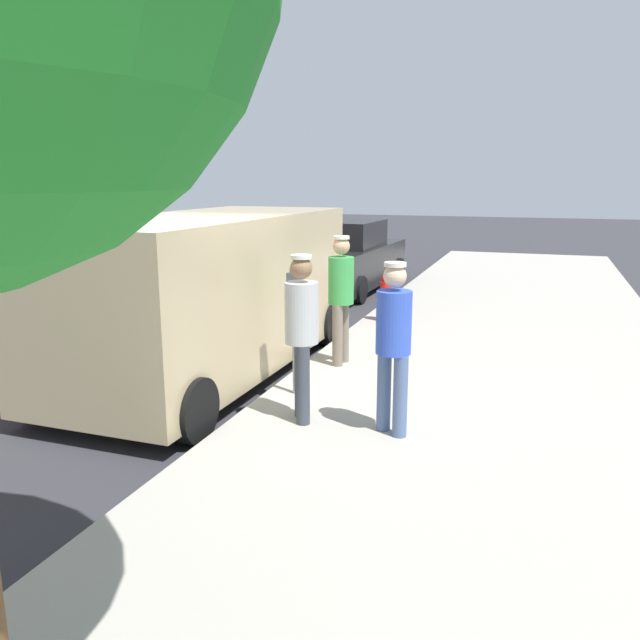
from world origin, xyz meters
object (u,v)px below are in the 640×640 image
object	(u,v)px
pedestrian_in_gray	(302,327)
parked_van	(210,291)
pedestrian_in_blue	(393,337)
parked_sedan_ahead	(345,258)
parking_meter_near	(295,307)
fire_hydrant	(387,298)
pedestrian_in_green	(341,291)

from	to	relation	value
pedestrian_in_gray	parked_van	distance (m)	2.40
pedestrian_in_blue	parked_van	world-z (taller)	parked_van
parked_sedan_ahead	pedestrian_in_blue	bearing A→B (deg)	-70.27
parked_sedan_ahead	parking_meter_near	bearing A→B (deg)	-77.17
parking_meter_near	pedestrian_in_gray	bearing A→B (deg)	-64.24
pedestrian_in_gray	fire_hydrant	xyz separation A→B (m)	(-0.27, 4.92, -0.57)
pedestrian_in_green	pedestrian_in_blue	xyz separation A→B (m)	(1.19, -2.15, -0.02)
parked_van	fire_hydrant	bearing A→B (deg)	64.87
pedestrian_in_blue	fire_hydrant	distance (m)	5.13
pedestrian_in_blue	fire_hydrant	bearing A→B (deg)	103.85
parking_meter_near	fire_hydrant	world-z (taller)	parking_meter_near
pedestrian_in_green	parked_sedan_ahead	bearing A→B (deg)	106.39
pedestrian_in_green	fire_hydrant	world-z (taller)	pedestrian_in_green
pedestrian_in_gray	fire_hydrant	world-z (taller)	pedestrian_in_gray
pedestrian_in_green	parked_sedan_ahead	world-z (taller)	pedestrian_in_green
parking_meter_near	parked_sedan_ahead	bearing A→B (deg)	102.83
pedestrian_in_gray	parked_van	world-z (taller)	parked_van
parked_van	fire_hydrant	xyz separation A→B (m)	(1.60, 3.41, -0.59)
pedestrian_in_gray	parked_sedan_ahead	world-z (taller)	pedestrian_in_gray
pedestrian_in_blue	parked_sedan_ahead	distance (m)	9.25
pedestrian_in_gray	pedestrian_in_blue	xyz separation A→B (m)	(0.95, -0.04, -0.02)
parking_meter_near	pedestrian_in_blue	bearing A→B (deg)	-31.17
pedestrian_in_green	pedestrian_in_gray	distance (m)	2.12
pedestrian_in_gray	parked_van	size ratio (longest dim) A/B	0.33
pedestrian_in_green	fire_hydrant	bearing A→B (deg)	90.58
pedestrian_in_gray	pedestrian_in_blue	distance (m)	0.95
pedestrian_in_gray	pedestrian_in_green	bearing A→B (deg)	96.49
parking_meter_near	parked_van	size ratio (longest dim) A/B	0.29
pedestrian_in_gray	parked_sedan_ahead	distance (m)	8.94
parked_sedan_ahead	fire_hydrant	distance (m)	4.20
parking_meter_near	pedestrian_in_blue	world-z (taller)	pedestrian_in_blue
fire_hydrant	pedestrian_in_green	bearing A→B (deg)	-89.42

